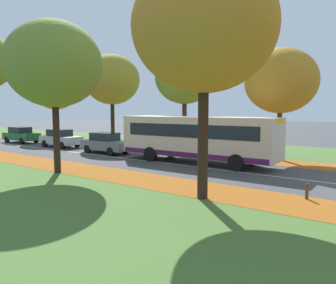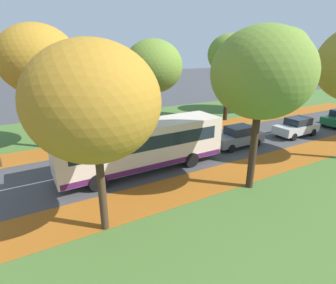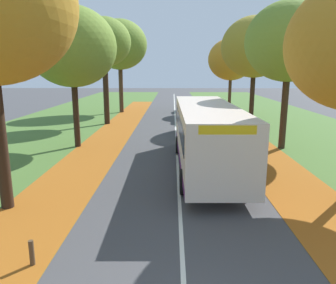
% 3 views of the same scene
% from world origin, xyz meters
% --- Properties ---
extents(leaf_litter_left, '(2.80, 60.00, 0.00)m').
position_xyz_m(leaf_litter_left, '(-4.60, 14.00, 0.01)').
color(leaf_litter_left, '#9E5619').
rests_on(leaf_litter_left, grass_verge_left).
extents(grass_verge_right, '(12.00, 90.00, 0.01)m').
position_xyz_m(grass_verge_right, '(9.20, 20.00, 0.00)').
color(grass_verge_right, '#476B2D').
rests_on(grass_verge_right, ground).
extents(leaf_litter_right, '(2.80, 60.00, 0.00)m').
position_xyz_m(leaf_litter_right, '(4.60, 14.00, 0.01)').
color(leaf_litter_right, '#9E5619').
rests_on(leaf_litter_right, grass_verge_right).
extents(road_centre_line, '(0.12, 80.00, 0.01)m').
position_xyz_m(road_centre_line, '(0.00, 20.00, 0.00)').
color(road_centre_line, silver).
rests_on(road_centre_line, ground).
extents(tree_left_near, '(5.41, 5.41, 8.92)m').
position_xyz_m(tree_left_near, '(-5.82, 6.71, 6.47)').
color(tree_left_near, black).
rests_on(tree_left_near, ground).
extents(tree_left_mid, '(5.06, 5.06, 8.11)m').
position_xyz_m(tree_left_mid, '(-5.99, 15.69, 5.81)').
color(tree_left_mid, black).
rests_on(tree_left_mid, ground).
extents(tree_right_near, '(4.86, 4.86, 7.55)m').
position_xyz_m(tree_right_near, '(5.84, 7.45, 5.35)').
color(tree_right_near, '#422D1E').
rests_on(tree_right_near, ground).
extents(tree_right_mid, '(4.91, 4.91, 8.29)m').
position_xyz_m(tree_right_mid, '(6.21, 15.43, 6.06)').
color(tree_right_mid, '#382619').
rests_on(tree_right_mid, ground).
extents(tree_right_far, '(5.44, 5.44, 8.80)m').
position_xyz_m(tree_right_far, '(6.39, 24.08, 6.34)').
color(tree_right_far, black).
rests_on(tree_right_far, ground).
extents(tree_right_distant, '(4.93, 4.93, 7.85)m').
position_xyz_m(tree_right_distant, '(6.01, 32.71, 5.62)').
color(tree_right_distant, '#422D1E').
rests_on(tree_right_distant, ground).
extents(bollard_third, '(0.12, 0.12, 0.63)m').
position_xyz_m(bollard_third, '(-3.58, 3.39, 0.32)').
color(bollard_third, '#4C3823').
rests_on(bollard_third, ground).
extents(bus, '(2.78, 10.44, 2.98)m').
position_xyz_m(bus, '(1.31, 11.23, 1.70)').
color(bus, beige).
rests_on(bus, ground).
extents(car_grey_lead, '(1.80, 4.21, 1.62)m').
position_xyz_m(car_grey_lead, '(1.05, 19.40, 0.81)').
color(car_grey_lead, slate).
rests_on(car_grey_lead, ground).
extents(car_silver_following, '(1.80, 4.21, 1.62)m').
position_xyz_m(car_silver_following, '(1.53, 25.84, 0.81)').
color(car_silver_following, '#B7BABF').
rests_on(car_silver_following, ground).
extents(car_green_third_in_line, '(1.93, 4.28, 1.62)m').
position_xyz_m(car_green_third_in_line, '(1.57, 32.51, 0.81)').
color(car_green_third_in_line, '#1E6038').
rests_on(car_green_third_in_line, ground).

